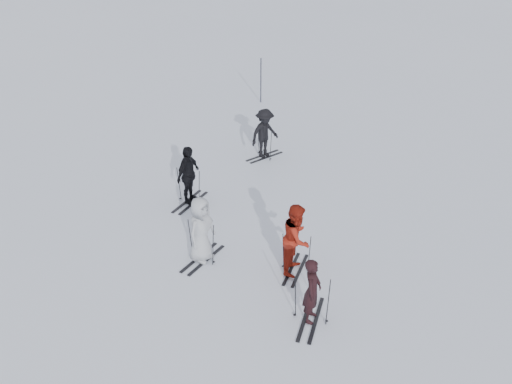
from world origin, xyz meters
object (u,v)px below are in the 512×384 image
skier_uphill_far (265,134)px  skier_grey (201,230)px  skier_near_dark (312,291)px  skier_red (297,239)px  skier_uphill_left (188,176)px  piste_marker (261,80)px

skier_uphill_far → skier_grey: bearing=-144.3°
skier_near_dark → skier_red: (-1.06, 1.66, 0.15)m
skier_red → skier_uphill_left: size_ratio=1.02×
skier_red → piste_marker: (-6.48, 11.53, 0.07)m
skier_red → skier_grey: bearing=97.6°
skier_red → piste_marker: piste_marker is taller
skier_uphill_far → piste_marker: piste_marker is taller
skier_red → skier_grey: skier_red is taller
skier_red → skier_uphill_far: size_ratio=1.06×
skier_near_dark → skier_uphill_left: size_ratio=0.87×
skier_uphill_far → piste_marker: size_ratio=0.89×
skier_grey → skier_uphill_far: size_ratio=1.01×
skier_grey → skier_near_dark: bearing=-100.3°
skier_near_dark → skier_red: 1.98m
skier_red → skier_uphill_far: (-3.77, 6.12, -0.05)m
skier_grey → skier_uphill_far: bearing=16.2°
skier_near_dark → skier_grey: 3.70m
skier_grey → skier_uphill_left: bearing=43.2°
piste_marker → skier_grey: bearing=-71.9°
skier_near_dark → piste_marker: bearing=20.0°
skier_red → skier_grey: size_ratio=1.05×
skier_near_dark → piste_marker: piste_marker is taller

